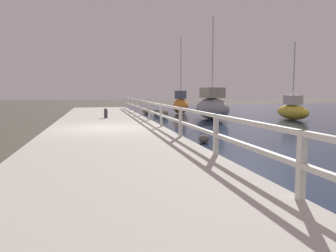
% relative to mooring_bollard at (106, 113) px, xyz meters
% --- Properties ---
extents(ground_plane, '(120.00, 120.00, 0.00)m').
position_rel_mooring_bollard_xyz_m(ground_plane, '(-0.11, -5.06, -0.58)').
color(ground_plane, '#4C473D').
extents(dock_walkway, '(4.75, 36.00, 0.30)m').
position_rel_mooring_bollard_xyz_m(dock_walkway, '(-0.11, -5.06, -0.43)').
color(dock_walkway, beige).
rests_on(dock_walkway, ground).
extents(railing, '(0.10, 32.50, 0.96)m').
position_rel_mooring_bollard_xyz_m(railing, '(2.17, -5.06, 0.38)').
color(railing, silver).
rests_on(railing, dock_walkway).
extents(boulder_water_edge, '(0.71, 0.64, 0.53)m').
position_rel_mooring_bollard_xyz_m(boulder_water_edge, '(3.45, 7.32, -0.32)').
color(boulder_water_edge, gray).
rests_on(boulder_water_edge, ground).
extents(boulder_downstream, '(0.75, 0.68, 0.56)m').
position_rel_mooring_bollard_xyz_m(boulder_downstream, '(3.94, 3.27, -0.30)').
color(boulder_downstream, gray).
rests_on(boulder_downstream, ground).
extents(boulder_near_dock, '(0.39, 0.35, 0.29)m').
position_rel_mooring_bollard_xyz_m(boulder_near_dock, '(3.10, -7.95, -0.43)').
color(boulder_near_dock, '#666056').
rests_on(boulder_near_dock, ground).
extents(boulder_upstream, '(0.59, 0.53, 0.45)m').
position_rel_mooring_bollard_xyz_m(boulder_upstream, '(3.97, 5.79, -0.36)').
color(boulder_upstream, '#666056').
rests_on(boulder_upstream, ground).
extents(mooring_bollard, '(0.19, 0.19, 0.55)m').
position_rel_mooring_bollard_xyz_m(mooring_bollard, '(0.00, 0.00, 0.00)').
color(mooring_bollard, '#333338').
rests_on(mooring_bollard, dock_walkway).
extents(sailboat_gray, '(1.64, 4.29, 6.45)m').
position_rel_mooring_bollard_xyz_m(sailboat_gray, '(6.74, 1.25, 0.25)').
color(sailboat_gray, gray).
rests_on(sailboat_gray, water_surface).
extents(sailboat_orange, '(2.17, 3.25, 6.05)m').
position_rel_mooring_bollard_xyz_m(sailboat_orange, '(6.19, 7.08, 0.15)').
color(sailboat_orange, orange).
rests_on(sailboat_orange, water_surface).
extents(sailboat_yellow, '(1.01, 3.16, 4.88)m').
position_rel_mooring_bollard_xyz_m(sailboat_yellow, '(11.75, 0.06, 0.03)').
color(sailboat_yellow, gold).
rests_on(sailboat_yellow, water_surface).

